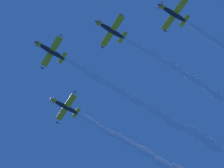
{
  "coord_description": "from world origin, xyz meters",
  "views": [
    {
      "loc": [
        25.79,
        9.81,
        1.5
      ],
      "look_at": [
        -3.7,
        6.96,
        92.86
      ],
      "focal_mm": 68.44,
      "sensor_mm": 36.0,
      "label": 1
    }
  ],
  "objects": [
    {
      "name": "smoke_trail_lead",
      "position": [
        -12.82,
        18.85,
        92.07
      ],
      "size": [
        27.59,
        35.62,
        2.91
      ],
      "color": "white"
    },
    {
      "name": "airplane_lead",
      "position": [
        5.48,
        -5.75,
        92.06
      ],
      "size": [
        7.34,
        7.22,
        2.82
      ],
      "color": "#232328"
    },
    {
      "name": "airplane_left_wingman",
      "position": [
        8.48,
        7.76,
        93.43
      ],
      "size": [
        7.39,
        7.21,
        2.76
      ],
      "color": "#232328"
    },
    {
      "name": "airplane_slot_tail",
      "position": [
        10.7,
        21.54,
        94.01
      ],
      "size": [
        7.37,
        7.18,
        2.77
      ],
      "color": "#232328"
    },
    {
      "name": "smoke_trail_left_wingman",
      "position": [
        -10.12,
        32.31,
        93.48
      ],
      "size": [
        27.92,
        35.84,
        2.92
      ],
      "color": "white"
    },
    {
      "name": "smoke_trail_right_wingman",
      "position": [
        -26.94,
        19.93,
        94.04
      ],
      "size": [
        28.36,
        35.78,
        2.79
      ],
      "color": "white"
    },
    {
      "name": "airplane_right_wingman",
      "position": [
        -8.43,
        -4.58,
        94.01
      ],
      "size": [
        7.33,
        7.19,
        2.81
      ],
      "color": "#232328"
    }
  ]
}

